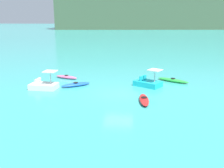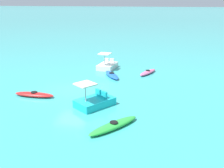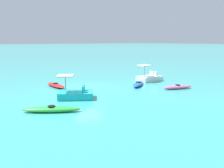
# 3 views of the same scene
# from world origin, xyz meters

# --- Properties ---
(ground_plane) EXTENTS (600.00, 600.00, 0.00)m
(ground_plane) POSITION_xyz_m (0.00, 0.00, 0.00)
(ground_plane) COLOR #38ADA8
(kayak_red) EXTENTS (0.86, 2.96, 0.37)m
(kayak_red) POSITION_xyz_m (2.09, -1.92, 0.16)
(kayak_red) COLOR red
(kayak_red) RESTS_ON ground_plane
(kayak_blue) EXTENTS (2.73, 2.21, 0.37)m
(kayak_blue) POSITION_xyz_m (-4.20, 2.03, 0.16)
(kayak_blue) COLOR blue
(kayak_blue) RESTS_ON ground_plane
(kayak_green) EXTENTS (3.14, 2.39, 0.37)m
(kayak_green) POSITION_xyz_m (5.14, 4.71, 0.16)
(kayak_green) COLOR green
(kayak_green) RESTS_ON ground_plane
(kayak_pink) EXTENTS (2.69, 1.52, 0.37)m
(kayak_pink) POSITION_xyz_m (-5.94, 5.04, 0.16)
(kayak_pink) COLOR pink
(kayak_pink) RESTS_ON ground_plane
(pedal_boat_cyan) EXTENTS (2.83, 2.56, 1.68)m
(pedal_boat_cyan) POSITION_xyz_m (2.56, 2.74, 0.34)
(pedal_boat_cyan) COLOR #19B7C6
(pedal_boat_cyan) RESTS_ON ground_plane
(pedal_boat_white) EXTENTS (2.53, 1.66, 1.68)m
(pedal_boat_white) POSITION_xyz_m (-6.84, 0.86, 0.34)
(pedal_boat_white) COLOR white
(pedal_boat_white) RESTS_ON ground_plane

